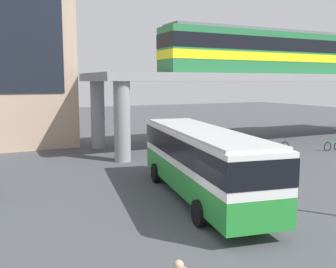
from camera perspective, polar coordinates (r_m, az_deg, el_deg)
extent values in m
plane|color=#47494F|center=(22.82, -6.53, -5.81)|extent=(120.00, 120.00, 0.00)
cube|color=gray|center=(35.96, 14.91, 8.03)|extent=(32.49, 7.48, 0.60)
cylinder|color=gray|center=(25.85, -6.81, 1.82)|extent=(1.10, 1.10, 5.36)
cylinder|color=gray|center=(31.43, -10.35, 2.80)|extent=(1.10, 1.10, 5.36)
cube|color=#26723F|center=(36.35, 15.60, 11.32)|extent=(21.91, 2.90, 3.60)
cube|color=yellow|center=(36.33, 15.58, 10.75)|extent=(21.97, 2.96, 0.70)
cube|color=black|center=(36.40, 15.64, 12.45)|extent=(21.97, 2.96, 1.10)
cube|color=slate|center=(36.53, 15.71, 14.32)|extent=(21.04, 2.61, 0.24)
cube|color=#268C33|center=(17.64, 4.91, -6.32)|extent=(4.39, 11.27, 1.10)
cube|color=white|center=(17.37, 4.96, -2.16)|extent=(4.39, 11.27, 1.50)
cube|color=black|center=(17.35, 4.96, -1.91)|extent=(4.44, 11.31, 0.96)
cube|color=silver|center=(17.25, 4.99, 0.49)|extent=(4.17, 10.70, 0.12)
cylinder|color=black|center=(20.67, -1.86, -5.77)|extent=(0.45, 1.03, 1.00)
cylinder|color=black|center=(21.40, 4.68, -5.32)|extent=(0.45, 1.03, 1.00)
cylinder|color=black|center=(14.61, 4.58, -11.58)|extent=(0.45, 1.03, 1.00)
cylinder|color=black|center=(15.62, 13.35, -10.48)|extent=(0.45, 1.03, 1.00)
torus|color=black|center=(32.20, 22.54, -1.76)|extent=(0.74, 0.08, 0.74)
cylinder|color=#1E7F33|center=(32.54, 23.20, -1.20)|extent=(1.05, 0.08, 0.05)
cylinder|color=#1E7F33|center=(32.16, 22.57, -1.23)|extent=(0.04, 0.04, 0.55)
torus|color=black|center=(28.40, 15.01, -2.63)|extent=(0.72, 0.31, 0.74)
torus|color=black|center=(27.50, 13.95, -2.93)|extent=(0.72, 0.31, 0.74)
cylinder|color=#B21E1E|center=(27.90, 14.51, -2.21)|extent=(1.00, 0.41, 0.05)
cylinder|color=#B21E1E|center=(27.45, 13.97, -2.32)|extent=(0.04, 0.04, 0.55)
cylinder|color=#B21E1E|center=(28.34, 15.03, -1.94)|extent=(0.04, 0.04, 0.65)
torus|color=black|center=(31.35, 16.88, -1.74)|extent=(0.74, 0.20, 0.74)
torus|color=black|center=(30.82, 15.22, -1.84)|extent=(0.74, 0.20, 0.74)
cylinder|color=#1E3FA5|center=(31.04, 16.07, -1.28)|extent=(1.04, 0.25, 0.05)
cylinder|color=#1E3FA5|center=(30.77, 15.24, -1.29)|extent=(0.04, 0.04, 0.55)
cylinder|color=#1E3FA5|center=(31.30, 16.90, -1.11)|extent=(0.04, 0.04, 0.65)
sphere|color=tan|center=(8.37, 1.57, -18.85)|extent=(0.22, 0.22, 0.22)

